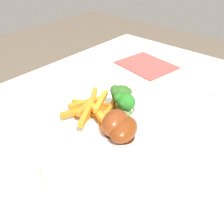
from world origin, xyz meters
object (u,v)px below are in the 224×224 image
broccoli_floret_front (121,95)px  chicken_drumstick_near (117,121)px  water_glass (19,194)px  dinner_plate (112,121)px  dining_table (97,163)px  broccoli_floret_middle (125,103)px  chicken_drumstick_far (123,129)px  carrot_fries_pile (93,109)px

broccoli_floret_front → chicken_drumstick_near: bearing=-146.5°
broccoli_floret_front → water_glass: size_ratio=0.53×
dinner_plate → chicken_drumstick_near: bearing=-125.5°
dinner_plate → broccoli_floret_front: bearing=12.8°
dining_table → broccoli_floret_middle: 0.18m
dining_table → water_glass: bearing=-160.9°
dinner_plate → chicken_drumstick_far: chicken_drumstick_far is taller
carrot_fries_pile → chicken_drumstick_near: size_ratio=1.28×
dinner_plate → water_glass: water_glass is taller
broccoli_floret_middle → chicken_drumstick_near: (-0.05, -0.02, -0.01)m
broccoli_floret_front → carrot_fries_pile: size_ratio=0.43×
dinner_plate → broccoli_floret_middle: size_ratio=4.16×
carrot_fries_pile → dinner_plate: bearing=-71.4°
carrot_fries_pile → broccoli_floret_front: bearing=-31.6°
dining_table → broccoli_floret_front: 0.19m
broccoli_floret_front → chicken_drumstick_near: (-0.07, -0.04, -0.02)m
dining_table → dinner_plate: (0.03, -0.02, 0.13)m
dinner_plate → broccoli_floret_middle: (0.02, -0.02, 0.04)m
broccoli_floret_front → chicken_drumstick_near: 0.08m
dinner_plate → broccoli_floret_middle: broccoli_floret_middle is taller
dining_table → chicken_drumstick_near: (0.01, -0.06, 0.16)m
broccoli_floret_front → water_glass: water_glass is taller
chicken_drumstick_near → water_glass: 0.24m
broccoli_floret_middle → broccoli_floret_front: bearing=55.3°
broccoli_floret_middle → water_glass: 0.28m
chicken_drumstick_near → chicken_drumstick_far: (-0.01, -0.02, -0.01)m
broccoli_floret_front → dinner_plate: bearing=-167.2°
dining_table → carrot_fries_pile: size_ratio=7.41×
broccoli_floret_front → broccoli_floret_middle: (-0.02, -0.03, -0.00)m
dining_table → chicken_drumstick_far: size_ratio=8.46×
dinner_plate → chicken_drumstick_far: bearing=-117.7°
dining_table → water_glass: (-0.23, -0.08, 0.18)m
dinner_plate → broccoli_floret_middle: 0.05m
chicken_drumstick_near → chicken_drumstick_far: 0.02m
dinner_plate → chicken_drumstick_near: 0.05m
broccoli_floret_middle → carrot_fries_pile: 0.07m
chicken_drumstick_near → carrot_fries_pile: bearing=83.1°
water_glass → chicken_drumstick_near: bearing=5.4°
dinner_plate → carrot_fries_pile: (-0.01, 0.04, 0.02)m
carrot_fries_pile → broccoli_floret_middle: bearing=-57.8°
broccoli_floret_front → chicken_drumstick_far: broccoli_floret_front is taller
broccoli_floret_front → broccoli_floret_middle: broccoli_floret_front is taller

